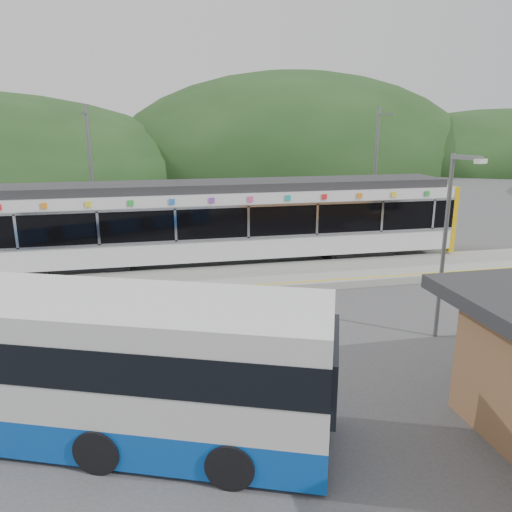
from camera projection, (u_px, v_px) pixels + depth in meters
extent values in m
plane|color=#4C4C4F|center=(288.00, 310.00, 17.14)|extent=(120.00, 120.00, 0.00)
ellipsoid|color=#1E3D19|center=(294.00, 167.00, 71.34)|extent=(52.00, 39.00, 26.00)
ellipsoid|color=#1E3D19|center=(500.00, 166.00, 71.52)|extent=(44.00, 33.00, 16.00)
cube|color=#9E9E99|center=(266.00, 278.00, 20.22)|extent=(26.00, 3.20, 0.30)
cube|color=yellow|center=(274.00, 284.00, 18.95)|extent=(26.00, 0.10, 0.01)
cube|color=black|center=(93.00, 266.00, 21.32)|extent=(3.20, 2.20, 0.56)
cube|color=black|center=(356.00, 251.00, 23.74)|extent=(3.20, 2.20, 0.56)
cube|color=silver|center=(231.00, 242.00, 22.34)|extent=(20.00, 2.90, 0.92)
cube|color=black|center=(231.00, 216.00, 22.03)|extent=(20.00, 2.96, 1.45)
cube|color=silver|center=(237.00, 238.00, 20.79)|extent=(20.00, 0.05, 0.10)
cube|color=silver|center=(236.00, 206.00, 20.44)|extent=(20.00, 0.05, 0.10)
cube|color=silver|center=(230.00, 195.00, 21.78)|extent=(20.00, 2.90, 0.45)
cube|color=#2D2D30|center=(230.00, 185.00, 21.67)|extent=(19.40, 2.50, 0.36)
cube|color=#E3AD0B|center=(437.00, 215.00, 24.15)|extent=(0.24, 2.92, 3.00)
cube|color=silver|center=(16.00, 232.00, 18.90)|extent=(0.10, 0.05, 1.35)
cube|color=silver|center=(98.00, 228.00, 19.50)|extent=(0.10, 0.05, 1.35)
cube|color=silver|center=(176.00, 225.00, 20.11)|extent=(0.10, 0.05, 1.35)
cube|color=silver|center=(248.00, 222.00, 20.71)|extent=(0.10, 0.05, 1.35)
cube|color=silver|center=(317.00, 219.00, 21.32)|extent=(0.10, 0.05, 1.35)
cube|color=silver|center=(382.00, 217.00, 21.92)|extent=(0.10, 0.05, 1.35)
cube|color=silver|center=(434.00, 214.00, 22.43)|extent=(0.10, 0.05, 1.35)
cube|color=orange|center=(44.00, 206.00, 18.88)|extent=(0.22, 0.04, 0.22)
cube|color=yellow|center=(88.00, 204.00, 19.20)|extent=(0.22, 0.04, 0.22)
cube|color=green|center=(131.00, 203.00, 19.53)|extent=(0.22, 0.04, 0.22)
cube|color=blue|center=(172.00, 202.00, 19.85)|extent=(0.22, 0.04, 0.22)
cube|color=purple|center=(212.00, 200.00, 20.17)|extent=(0.22, 0.04, 0.22)
cube|color=#E54C8C|center=(251.00, 199.00, 20.49)|extent=(0.22, 0.04, 0.22)
cube|color=#19A5A5|center=(288.00, 198.00, 20.82)|extent=(0.22, 0.04, 0.22)
cube|color=red|center=(325.00, 197.00, 21.14)|extent=(0.22, 0.04, 0.22)
cube|color=orange|center=(360.00, 196.00, 21.46)|extent=(0.22, 0.04, 0.22)
cube|color=yellow|center=(394.00, 195.00, 21.78)|extent=(0.22, 0.04, 0.22)
cube|color=green|center=(427.00, 193.00, 22.10)|extent=(0.22, 0.04, 0.22)
cylinder|color=slate|center=(92.00, 184.00, 22.94)|extent=(0.18, 0.18, 7.00)
cube|color=slate|center=(84.00, 113.00, 21.37)|extent=(0.08, 1.80, 0.08)
cylinder|color=slate|center=(375.00, 177.00, 25.76)|extent=(0.18, 0.18, 7.00)
cube|color=slate|center=(386.00, 114.00, 24.19)|extent=(0.08, 1.80, 0.08)
cube|color=blue|center=(66.00, 407.00, 10.45)|extent=(11.08, 6.32, 0.80)
cube|color=silver|center=(63.00, 372.00, 10.24)|extent=(11.08, 6.32, 0.80)
cube|color=black|center=(59.00, 337.00, 10.03)|extent=(11.10, 6.35, 0.80)
cube|color=silver|center=(55.00, 307.00, 9.86)|extent=(11.08, 6.32, 0.50)
cylinder|color=black|center=(11.00, 403.00, 10.67)|extent=(1.79, 2.75, 0.89)
cylinder|color=black|center=(125.00, 414.00, 10.26)|extent=(1.79, 2.75, 0.89)
cylinder|color=black|center=(243.00, 426.00, 9.86)|extent=(1.79, 2.75, 0.89)
cylinder|color=slate|center=(444.00, 249.00, 14.36)|extent=(0.12, 0.12, 5.43)
cube|color=slate|center=(462.00, 158.00, 13.29)|extent=(0.47, 0.88, 0.12)
cube|color=silver|center=(471.00, 162.00, 12.93)|extent=(0.39, 0.30, 0.12)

